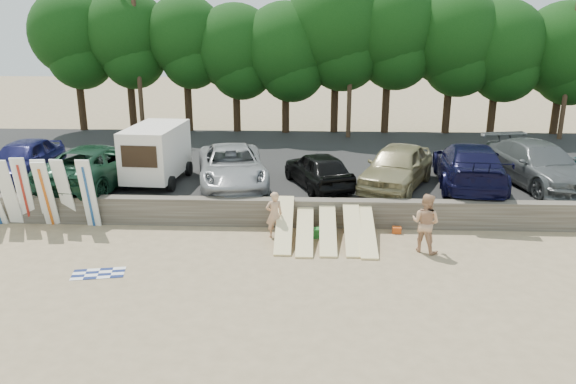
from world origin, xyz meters
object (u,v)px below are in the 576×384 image
car_1 (99,165)px  beachgoer_b (426,223)px  car_2 (232,166)px  car_5 (469,165)px  car_0 (23,160)px  cooler (316,233)px  beachgoer_a (274,215)px  car_4 (397,166)px  car_6 (538,164)px  box_trailer (156,151)px  car_3 (318,169)px

car_1 → beachgoer_b: car_1 is taller
car_2 → car_5: bearing=-10.0°
car_0 → beachgoer_b: 16.72m
car_0 → car_1: car_1 is taller
cooler → beachgoer_b: bearing=-24.4°
car_0 → beachgoer_a: (10.89, -4.45, -0.73)m
car_4 → beachgoer_a: bearing=-116.7°
car_0 → car_6: 21.29m
box_trailer → beachgoer_b: 11.35m
box_trailer → car_1: box_trailer is taller
cooler → car_4: bearing=42.4°
car_1 → car_3: 8.89m
beachgoer_a → beachgoer_b: 5.01m
car_0 → car_2: (8.91, -0.53, -0.05)m
car_6 → beachgoer_a: bearing=-168.5°
box_trailer → car_6: 15.53m
box_trailer → car_3: size_ratio=0.90×
box_trailer → cooler: bearing=-28.4°
beachgoer_a → cooler: bearing=164.4°
car_2 → box_trailer: bearing=163.8°
beachgoer_a → car_0: bearing=-38.6°
beachgoer_a → cooler: beachgoer_a is taller
car_1 → beachgoer_b: 13.18m
car_5 → car_6: (2.84, 0.31, -0.02)m
car_2 → car_6: 12.39m
box_trailer → beachgoer_a: box_trailer is taller
car_2 → cooler: (3.40, -3.90, -1.32)m
car_5 → beachgoer_b: size_ratio=3.15×
car_4 → beachgoer_b: (0.25, -4.89, -0.60)m
car_1 → beachgoer_a: bearing=163.7°
car_2 → cooler: size_ratio=14.85×
car_1 → car_6: (17.77, 0.75, 0.02)m
beachgoer_a → beachgoer_b: beachgoer_b is taller
car_5 → cooler: size_ratio=15.97×
car_3 → cooler: car_3 is taller
car_1 → box_trailer: bearing=-158.2°
car_1 → car_3: bearing=-168.9°
car_0 → car_3: bearing=-3.6°
car_5 → cooler: (-6.14, -4.15, -1.42)m
car_0 → car_5: size_ratio=0.81×
cooler → car_0: bearing=152.6°
car_3 → car_5: (6.05, 0.37, 0.15)m
car_0 → beachgoer_b: car_0 is taller
cooler → car_6: bearing=18.9°
box_trailer → car_2: bearing=-0.6°
car_4 → cooler: car_4 is taller
car_1 → car_4: car_4 is taller
car_1 → car_2: car_1 is taller
car_2 → car_4: bearing=-12.1°
beachgoer_a → box_trailer: bearing=-55.6°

